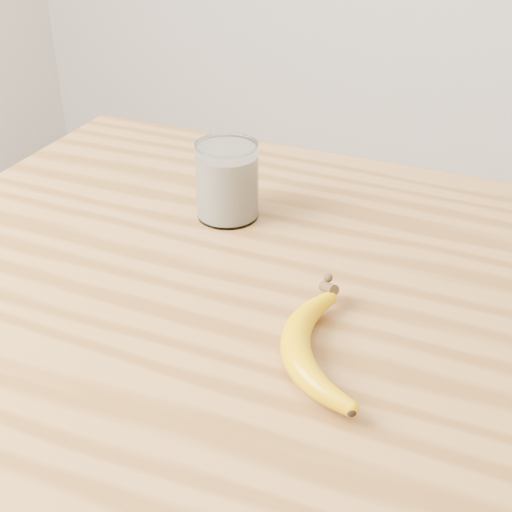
% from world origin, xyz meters
% --- Properties ---
extents(table, '(1.20, 0.80, 0.90)m').
position_xyz_m(table, '(0.00, 0.00, 0.77)').
color(table, olive).
rests_on(table, ground).
extents(smoothie_glass, '(0.09, 0.09, 0.11)m').
position_xyz_m(smoothie_glass, '(-0.21, 0.13, 0.95)').
color(smoothie_glass, white).
rests_on(smoothie_glass, table).
extents(banana, '(0.20, 0.28, 0.03)m').
position_xyz_m(banana, '(-0.01, -0.13, 0.92)').
color(banana, '#D89B00').
rests_on(banana, table).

